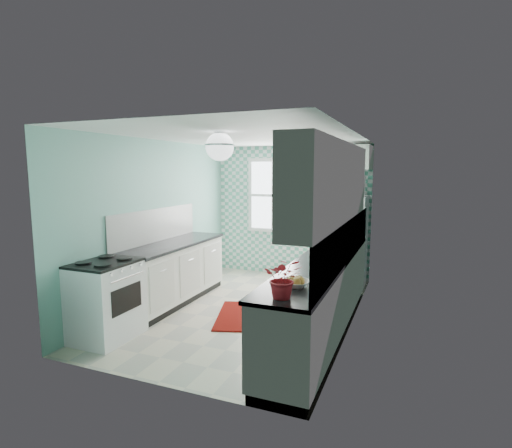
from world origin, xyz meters
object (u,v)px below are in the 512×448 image
at_px(stove, 106,299).
at_px(sink, 339,245).
at_px(microwave, 347,186).
at_px(fruit_bowl, 295,284).
at_px(potted_plant, 283,278).
at_px(fridge, 345,241).
at_px(ceiling_light, 220,146).

distance_m(stove, sink, 3.29).
bearing_deg(sink, microwave, 91.05).
relative_size(fruit_bowl, potted_plant, 0.74).
bearing_deg(fridge, microwave, 56.10).
distance_m(fridge, fruit_bowl, 3.45).
height_order(stove, sink, sink).
relative_size(ceiling_light, stove, 0.37).
xyz_separation_m(fridge, sink, (0.09, -1.14, 0.13)).
bearing_deg(microwave, stove, 51.35).
bearing_deg(stove, microwave, 53.15).
distance_m(fridge, potted_plant, 3.82).
bearing_deg(fruit_bowl, fridge, 91.50).
relative_size(ceiling_light, potted_plant, 0.97).
bearing_deg(ceiling_light, potted_plant, -44.67).
xyz_separation_m(ceiling_light, fruit_bowl, (1.20, -0.83, -1.35)).
height_order(ceiling_light, sink, ceiling_light).
relative_size(stove, sink, 1.76).
height_order(fridge, potted_plant, fridge).
xyz_separation_m(stove, microwave, (2.31, 3.33, 1.27)).
relative_size(fridge, potted_plant, 4.42).
relative_size(fridge, stove, 1.70).
relative_size(potted_plant, microwave, 0.60).
bearing_deg(potted_plant, microwave, 91.35).
bearing_deg(stove, fruit_bowl, -4.90).
height_order(ceiling_light, microwave, ceiling_light).
relative_size(stove, fruit_bowl, 3.51).
height_order(fruit_bowl, potted_plant, potted_plant).
height_order(ceiling_light, fridge, ceiling_light).
distance_m(sink, fruit_bowl, 2.31).
height_order(fridge, sink, fridge).
bearing_deg(sink, potted_plant, -93.78).
bearing_deg(fridge, sink, -83.33).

